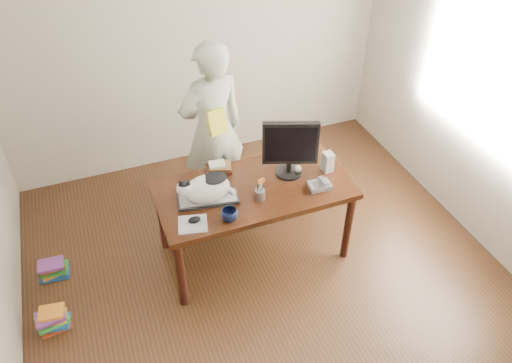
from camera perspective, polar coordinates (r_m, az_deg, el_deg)
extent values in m
plane|color=black|center=(4.25, 2.73, -13.38)|extent=(4.50, 4.50, 0.00)
plane|color=beige|center=(5.14, -7.06, 15.69)|extent=(4.00, 0.00, 4.00)
cube|color=black|center=(4.11, -0.25, -0.94)|extent=(1.60, 0.80, 0.05)
cylinder|color=black|center=(4.00, -8.58, -10.45)|extent=(0.07, 0.07, 0.70)
cylinder|color=black|center=(4.39, 10.46, -5.12)|extent=(0.07, 0.07, 0.70)
cylinder|color=black|center=(4.47, -10.72, -4.17)|extent=(0.07, 0.07, 0.70)
cylinder|color=black|center=(4.83, 6.56, 0.10)|extent=(0.07, 0.07, 0.70)
cube|color=black|center=(4.58, -1.84, -1.35)|extent=(1.45, 0.03, 0.50)
cube|color=black|center=(3.98, -5.50, -2.07)|extent=(0.51, 0.26, 0.02)
cube|color=#B4B4B9|center=(3.97, -5.52, -1.91)|extent=(0.47, 0.22, 0.01)
ellipsoid|color=white|center=(3.90, -5.60, -0.83)|extent=(0.40, 0.28, 0.23)
ellipsoid|color=white|center=(3.85, -8.14, -0.81)|extent=(0.15, 0.15, 0.12)
ellipsoid|color=black|center=(3.82, -8.19, -0.34)|extent=(0.10, 0.10, 0.05)
cone|color=black|center=(3.80, -8.66, -0.16)|extent=(0.07, 0.06, 0.08)
cone|color=black|center=(3.80, -7.77, -0.05)|extent=(0.07, 0.07, 0.08)
ellipsoid|color=black|center=(3.85, -4.74, 0.39)|extent=(0.22, 0.18, 0.05)
cylinder|color=white|center=(4.01, -3.13, -0.85)|extent=(0.09, 0.16, 0.05)
cylinder|color=black|center=(4.24, 3.75, 1.08)|extent=(0.29, 0.29, 0.02)
cylinder|color=black|center=(4.21, 3.79, 1.72)|extent=(0.06, 0.06, 0.10)
cube|color=black|center=(4.04, 3.95, 4.40)|extent=(0.45, 0.20, 0.39)
cube|color=black|center=(4.02, 3.98, 4.18)|extent=(0.39, 0.15, 0.32)
cylinder|color=gray|center=(3.95, 0.45, -1.52)|extent=(0.10, 0.10, 0.09)
cylinder|color=black|center=(3.90, 0.18, -0.69)|extent=(0.02, 0.04, 0.13)
cylinder|color=blue|center=(3.90, 0.71, -0.67)|extent=(0.02, 0.04, 0.13)
cylinder|color=#B12419|center=(3.91, 0.31, -0.54)|extent=(0.02, 0.04, 0.13)
cylinder|color=#1C8C2E|center=(3.89, 0.47, -0.82)|extent=(0.03, 0.02, 0.14)
cylinder|color=silver|center=(3.90, 0.58, -0.56)|extent=(0.02, 0.02, 0.10)
cylinder|color=silver|center=(3.90, 0.67, -0.52)|extent=(0.01, 0.02, 0.10)
torus|color=orange|center=(3.86, 0.46, 0.00)|extent=(0.04, 0.03, 0.04)
torus|color=orange|center=(3.87, 0.78, 0.15)|extent=(0.04, 0.03, 0.04)
cube|color=#B0B5BD|center=(3.80, -7.24, -4.84)|extent=(0.26, 0.24, 0.00)
ellipsoid|color=black|center=(3.80, -7.05, -4.35)|extent=(0.11, 0.08, 0.04)
imported|color=black|center=(3.77, -3.05, -3.84)|extent=(0.18, 0.18, 0.10)
cube|color=slate|center=(4.11, 7.27, -0.46)|extent=(0.18, 0.14, 0.04)
cube|color=#444547|center=(4.08, 6.98, -0.35)|extent=(0.07, 0.09, 0.01)
cube|color=silver|center=(4.11, 7.76, 0.07)|extent=(0.05, 0.15, 0.05)
cube|color=#979799|center=(4.26, 8.20, 2.24)|extent=(0.08, 0.09, 0.18)
sphere|color=#EEE9CF|center=(4.24, 4.79, 1.42)|extent=(0.07, 0.07, 0.07)
cube|color=#471612|center=(4.27, -4.30, 1.43)|extent=(0.23, 0.19, 0.03)
cube|color=#50381B|center=(4.25, -4.19, 1.73)|extent=(0.23, 0.20, 0.03)
cube|color=silver|center=(4.23, -4.47, 2.00)|extent=(0.14, 0.12, 0.02)
cube|color=slate|center=(4.46, 4.59, 3.46)|extent=(0.20, 0.23, 0.05)
cube|color=#444547|center=(4.43, 4.86, 3.60)|extent=(0.12, 0.12, 0.01)
imported|color=silver|center=(4.59, -4.97, 5.88)|extent=(0.69, 0.52, 1.73)
cube|color=yellow|center=(4.35, -4.45, 6.80)|extent=(0.18, 0.12, 0.23)
cube|color=#A72F17|center=(4.38, -21.94, -14.96)|extent=(0.25, 0.19, 0.03)
cube|color=#184994|center=(4.35, -21.90, -14.75)|extent=(0.23, 0.18, 0.03)
cube|color=#298B31|center=(4.34, -22.25, -14.41)|extent=(0.27, 0.22, 0.03)
cube|color=gold|center=(4.31, -22.17, -14.21)|extent=(0.21, 0.16, 0.03)
cube|color=#77388C|center=(4.28, -22.46, -14.09)|extent=(0.23, 0.17, 0.03)
cube|color=orange|center=(4.27, -22.36, -13.66)|extent=(0.21, 0.17, 0.03)
cube|color=#184994|center=(4.74, -21.99, -9.71)|extent=(0.25, 0.19, 0.03)
cube|color=orange|center=(4.72, -22.19, -9.42)|extent=(0.22, 0.19, 0.03)
cube|color=#298B31|center=(4.69, -22.05, -9.22)|extent=(0.24, 0.19, 0.03)
cube|color=#A72F17|center=(4.68, -22.27, -8.89)|extent=(0.21, 0.16, 0.03)
cube|color=#77388C|center=(4.65, -22.42, -8.78)|extent=(0.22, 0.17, 0.03)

